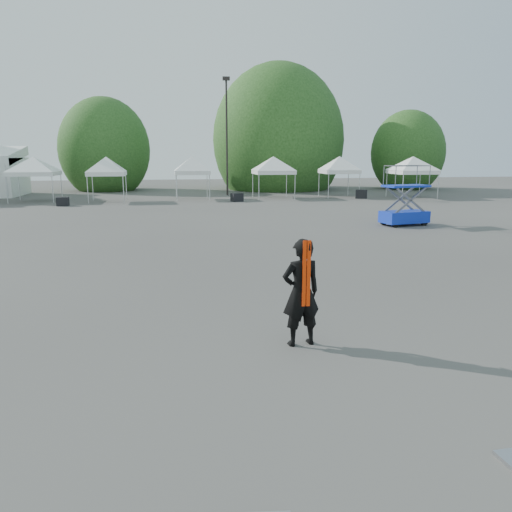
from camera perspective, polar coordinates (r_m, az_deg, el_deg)
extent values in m
plane|color=#474442|center=(11.91, 0.28, -5.73)|extent=(120.00, 120.00, 0.00)
cylinder|color=black|center=(43.50, -3.36, 13.19)|extent=(0.16, 0.16, 9.50)
cube|color=black|center=(43.91, -3.44, 19.60)|extent=(0.60, 0.25, 0.30)
cylinder|color=#382314|center=(51.60, -16.73, 8.47)|extent=(0.36, 0.36, 2.27)
ellipsoid|color=#1F4517|center=(51.54, -16.91, 11.57)|extent=(4.16, 4.16, 4.78)
cylinder|color=#382314|center=(51.43, 2.52, 9.22)|extent=(0.36, 0.36, 2.80)
ellipsoid|color=#1F4517|center=(51.40, 2.55, 13.07)|extent=(5.12, 5.12, 5.89)
cylinder|color=#382314|center=(53.90, 16.77, 8.49)|extent=(0.36, 0.36, 2.10)
ellipsoid|color=#1F4517|center=(53.84, 16.93, 11.23)|extent=(3.84, 3.84, 4.42)
cylinder|color=silver|center=(40.30, -26.61, 6.78)|extent=(0.06, 0.06, 2.00)
cylinder|color=silver|center=(39.52, -22.22, 7.08)|extent=(0.06, 0.06, 2.00)
cylinder|color=silver|center=(43.32, -25.45, 7.14)|extent=(0.06, 0.06, 2.00)
cylinder|color=silver|center=(42.59, -21.34, 7.41)|extent=(0.06, 0.06, 2.00)
cube|color=white|center=(41.35, -24.03, 8.60)|extent=(3.34, 3.34, 0.30)
pyramid|color=white|center=(41.32, -24.17, 10.33)|extent=(4.73, 4.73, 1.10)
cylinder|color=silver|center=(38.31, -18.68, 7.21)|extent=(0.06, 0.06, 2.00)
cylinder|color=silver|center=(38.01, -14.91, 7.40)|extent=(0.06, 0.06, 2.00)
cylinder|color=silver|center=(40.79, -18.16, 7.47)|extent=(0.06, 0.06, 2.00)
cylinder|color=silver|center=(40.51, -14.61, 7.65)|extent=(0.06, 0.06, 2.00)
cube|color=white|center=(39.33, -16.68, 9.01)|extent=(2.71, 2.71, 0.30)
pyramid|color=white|center=(39.30, -16.79, 10.82)|extent=(3.84, 3.84, 1.10)
cylinder|color=silver|center=(38.90, -9.05, 7.73)|extent=(0.06, 0.06, 2.00)
cylinder|color=silver|center=(39.02, -5.32, 7.83)|extent=(0.06, 0.06, 2.00)
cylinder|color=silver|center=(41.41, -9.11, 7.95)|extent=(0.06, 0.06, 2.00)
cylinder|color=silver|center=(41.52, -5.61, 8.05)|extent=(0.06, 0.06, 2.00)
cube|color=white|center=(40.14, -7.31, 9.44)|extent=(2.71, 2.71, 0.30)
pyramid|color=white|center=(40.11, -7.36, 11.22)|extent=(3.84, 3.84, 1.10)
cylinder|color=silver|center=(39.21, 0.33, 7.90)|extent=(0.06, 0.06, 2.00)
cylinder|color=silver|center=(39.82, 4.47, 7.92)|extent=(0.06, 0.06, 2.00)
cylinder|color=silver|center=(42.06, -0.37, 8.15)|extent=(0.06, 0.06, 2.00)
cylinder|color=silver|center=(42.63, 3.51, 8.18)|extent=(0.06, 0.06, 2.00)
cube|color=white|center=(40.85, 2.00, 9.56)|extent=(3.09, 3.09, 0.30)
pyramid|color=white|center=(40.82, 2.01, 11.31)|extent=(4.38, 4.38, 1.10)
cylinder|color=silver|center=(40.78, 8.28, 7.92)|extent=(0.06, 0.06, 2.00)
cylinder|color=silver|center=(41.66, 11.74, 7.88)|extent=(0.06, 0.06, 2.00)
cylinder|color=silver|center=(43.27, 7.20, 8.16)|extent=(0.06, 0.06, 2.00)
cylinder|color=silver|center=(44.11, 10.49, 8.12)|extent=(0.06, 0.06, 2.00)
cube|color=white|center=(42.38, 9.48, 9.49)|extent=(2.82, 2.82, 0.30)
pyramid|color=white|center=(42.36, 9.54, 11.18)|extent=(3.99, 3.99, 1.10)
cylinder|color=silver|center=(41.05, 16.43, 7.60)|extent=(0.06, 0.06, 2.00)
cylinder|color=silver|center=(42.46, 20.10, 7.49)|extent=(0.06, 0.06, 2.00)
cylinder|color=silver|center=(43.76, 14.69, 7.91)|extent=(0.06, 0.06, 2.00)
cylinder|color=silver|center=(45.08, 18.20, 7.81)|extent=(0.06, 0.06, 2.00)
cube|color=white|center=(43.01, 17.44, 9.15)|extent=(3.21, 3.21, 0.30)
pyramid|color=white|center=(42.98, 17.54, 10.81)|extent=(4.53, 4.53, 1.10)
imported|color=black|center=(9.33, 5.16, -4.18)|extent=(0.81, 0.60, 2.04)
cube|color=#FF3305|center=(9.04, 5.54, -2.04)|extent=(0.16, 0.03, 1.22)
cube|color=#0E19B7|center=(26.24, 16.58, 4.32)|extent=(2.49, 1.59, 0.58)
cube|color=#0E19B7|center=(26.10, 16.77, 7.67)|extent=(2.39, 1.52, 0.10)
cylinder|color=black|center=(25.37, 15.65, 3.54)|extent=(0.37, 0.21, 0.35)
cylinder|color=black|center=(26.44, 18.67, 3.67)|extent=(0.37, 0.21, 0.35)
cylinder|color=black|center=(26.14, 14.39, 3.84)|extent=(0.37, 0.21, 0.35)
cylinder|color=black|center=(27.18, 17.38, 3.96)|extent=(0.37, 0.21, 0.35)
cube|color=black|center=(37.10, -21.21, 5.82)|extent=(0.79, 0.62, 0.60)
cube|color=black|center=(37.85, -2.19, 6.72)|extent=(0.97, 0.86, 0.64)
cube|color=black|center=(41.35, 11.96, 6.94)|extent=(1.10, 1.00, 0.69)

